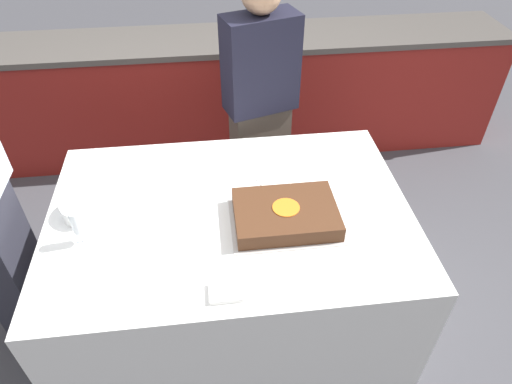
{
  "coord_description": "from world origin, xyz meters",
  "views": [
    {
      "loc": [
        -0.06,
        -1.55,
        2.21
      ],
      "look_at": [
        0.12,
        0.0,
        0.87
      ],
      "focal_mm": 32.0,
      "sensor_mm": 36.0,
      "label": 1
    }
  ],
  "objects_px": {
    "plate_stack": "(86,207)",
    "person_cutting_cake": "(260,109)",
    "wine_glass": "(77,223)",
    "cake": "(286,214)"
  },
  "relations": [
    {
      "from": "cake",
      "to": "plate_stack",
      "type": "bearing_deg",
      "value": 170.06
    },
    {
      "from": "plate_stack",
      "to": "person_cutting_cake",
      "type": "relative_size",
      "value": 0.13
    },
    {
      "from": "wine_glass",
      "to": "person_cutting_cake",
      "type": "height_order",
      "value": "person_cutting_cake"
    },
    {
      "from": "person_cutting_cake",
      "to": "cake",
      "type": "bearing_deg",
      "value": 73.11
    },
    {
      "from": "cake",
      "to": "wine_glass",
      "type": "relative_size",
      "value": 2.82
    },
    {
      "from": "cake",
      "to": "person_cutting_cake",
      "type": "xyz_separation_m",
      "value": [
        0.0,
        0.9,
        0.01
      ]
    },
    {
      "from": "cake",
      "to": "plate_stack",
      "type": "distance_m",
      "value": 0.91
    },
    {
      "from": "plate_stack",
      "to": "person_cutting_cake",
      "type": "bearing_deg",
      "value": 39.59
    },
    {
      "from": "cake",
      "to": "person_cutting_cake",
      "type": "relative_size",
      "value": 0.31
    },
    {
      "from": "plate_stack",
      "to": "person_cutting_cake",
      "type": "distance_m",
      "value": 1.16
    }
  ]
}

